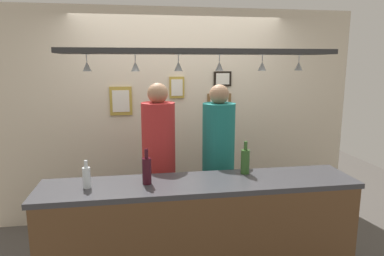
% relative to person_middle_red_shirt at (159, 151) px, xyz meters
% --- Properties ---
extents(back_wall, '(4.40, 0.06, 2.60)m').
position_rel_person_middle_red_shirt_xyz_m(back_wall, '(0.31, 0.76, 0.23)').
color(back_wall, beige).
rests_on(back_wall, ground_plane).
extents(bar_counter, '(2.70, 0.55, 0.96)m').
position_rel_person_middle_red_shirt_xyz_m(bar_counter, '(0.31, -0.84, -0.41)').
color(bar_counter, '#38383D').
rests_on(bar_counter, ground_plane).
extents(overhead_glass_rack, '(2.20, 0.36, 0.04)m').
position_rel_person_middle_red_shirt_xyz_m(overhead_glass_rack, '(0.31, -0.64, 0.98)').
color(overhead_glass_rack, black).
extents(hanging_wineglass_far_left, '(0.07, 0.07, 0.13)m').
position_rel_person_middle_red_shirt_xyz_m(hanging_wineglass_far_left, '(-0.58, -0.62, 0.87)').
color(hanging_wineglass_far_left, silver).
rests_on(hanging_wineglass_far_left, overhead_glass_rack).
extents(hanging_wineglass_left, '(0.07, 0.07, 0.13)m').
position_rel_person_middle_red_shirt_xyz_m(hanging_wineglass_left, '(-0.21, -0.68, 0.87)').
color(hanging_wineglass_left, silver).
rests_on(hanging_wineglass_left, overhead_glass_rack).
extents(hanging_wineglass_center_left, '(0.07, 0.07, 0.13)m').
position_rel_person_middle_red_shirt_xyz_m(hanging_wineglass_center_left, '(0.13, -0.66, 0.87)').
color(hanging_wineglass_center_left, silver).
rests_on(hanging_wineglass_center_left, overhead_glass_rack).
extents(hanging_wineglass_center, '(0.07, 0.07, 0.13)m').
position_rel_person_middle_red_shirt_xyz_m(hanging_wineglass_center, '(0.46, -0.66, 0.87)').
color(hanging_wineglass_center, silver).
rests_on(hanging_wineglass_center, overhead_glass_rack).
extents(hanging_wineglass_center_right, '(0.07, 0.07, 0.13)m').
position_rel_person_middle_red_shirt_xyz_m(hanging_wineglass_center_right, '(0.83, -0.67, 0.87)').
color(hanging_wineglass_center_right, silver).
rests_on(hanging_wineglass_center_right, overhead_glass_rack).
extents(hanging_wineglass_right, '(0.07, 0.07, 0.13)m').
position_rel_person_middle_red_shirt_xyz_m(hanging_wineglass_right, '(1.17, -0.62, 0.87)').
color(hanging_wineglass_right, silver).
rests_on(hanging_wineglass_right, overhead_glass_rack).
extents(person_middle_red_shirt, '(0.34, 0.34, 1.76)m').
position_rel_person_middle_red_shirt_xyz_m(person_middle_red_shirt, '(0.00, 0.00, 0.00)').
color(person_middle_red_shirt, '#2D334C').
rests_on(person_middle_red_shirt, ground_plane).
extents(person_right_teal_shirt, '(0.34, 0.34, 1.74)m').
position_rel_person_middle_red_shirt_xyz_m(person_right_teal_shirt, '(0.63, 0.00, -0.01)').
color(person_right_teal_shirt, '#2D334C').
rests_on(person_right_teal_shirt, ground_plane).
extents(bottle_soda_clear, '(0.06, 0.06, 0.23)m').
position_rel_person_middle_red_shirt_xyz_m(bottle_soda_clear, '(-0.62, -0.69, -0.01)').
color(bottle_soda_clear, silver).
rests_on(bottle_soda_clear, bar_counter).
extents(bottle_wine_dark_red, '(0.08, 0.08, 0.30)m').
position_rel_person_middle_red_shirt_xyz_m(bottle_wine_dark_red, '(-0.14, -0.67, 0.01)').
color(bottle_wine_dark_red, '#380F19').
rests_on(bottle_wine_dark_red, bar_counter).
extents(bottle_champagne_green, '(0.08, 0.08, 0.30)m').
position_rel_person_middle_red_shirt_xyz_m(bottle_champagne_green, '(0.75, -0.54, 0.01)').
color(bottle_champagne_green, '#2D5623').
rests_on(bottle_champagne_green, bar_counter).
extents(picture_frame_caricature, '(0.26, 0.02, 0.34)m').
position_rel_person_middle_red_shirt_xyz_m(picture_frame_caricature, '(-0.39, 0.72, 0.44)').
color(picture_frame_caricature, '#B29338').
rests_on(picture_frame_caricature, back_wall).
extents(picture_frame_lower_pair, '(0.30, 0.02, 0.18)m').
position_rel_person_middle_red_shirt_xyz_m(picture_frame_lower_pair, '(0.81, 0.72, 0.42)').
color(picture_frame_lower_pair, brown).
rests_on(picture_frame_lower_pair, back_wall).
extents(picture_frame_crest, '(0.18, 0.02, 0.26)m').
position_rel_person_middle_red_shirt_xyz_m(picture_frame_crest, '(0.28, 0.72, 0.59)').
color(picture_frame_crest, '#B29338').
rests_on(picture_frame_crest, back_wall).
extents(picture_frame_upper_small, '(0.22, 0.02, 0.18)m').
position_rel_person_middle_red_shirt_xyz_m(picture_frame_upper_small, '(0.84, 0.72, 0.70)').
color(picture_frame_upper_small, black).
rests_on(picture_frame_upper_small, back_wall).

